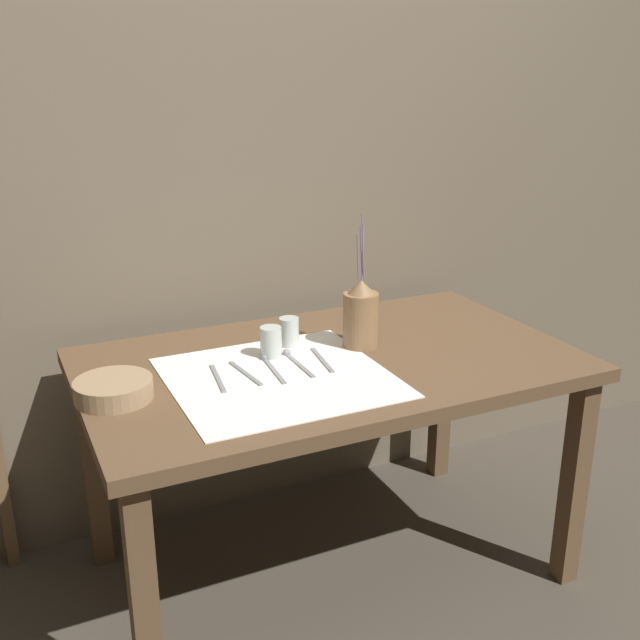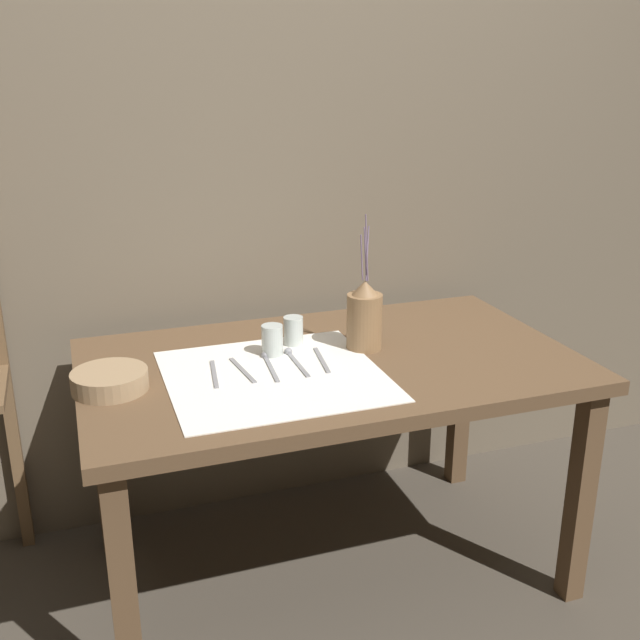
{
  "view_description": "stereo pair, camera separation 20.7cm",
  "coord_description": "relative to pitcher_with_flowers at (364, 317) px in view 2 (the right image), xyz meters",
  "views": [
    {
      "loc": [
        -0.86,
        -1.77,
        1.5
      ],
      "look_at": [
        -0.03,
        0.0,
        0.83
      ],
      "focal_mm": 42.0,
      "sensor_mm": 36.0,
      "label": 1
    },
    {
      "loc": [
        -0.67,
        -1.85,
        1.5
      ],
      "look_at": [
        -0.03,
        0.0,
        0.83
      ],
      "focal_mm": 42.0,
      "sensor_mm": 36.0,
      "label": 2
    }
  ],
  "objects": [
    {
      "name": "glass_tumbler_near",
      "position": [
        -0.27,
        0.03,
        -0.05
      ],
      "size": [
        0.06,
        0.06,
        0.09
      ],
      "color": "#B7C1BC",
      "rests_on": "wooden_table"
    },
    {
      "name": "linen_cloth",
      "position": [
        -0.31,
        -0.11,
        -0.09
      ],
      "size": [
        0.57,
        0.55,
        0.0
      ],
      "color": "white",
      "rests_on": "wooden_table"
    },
    {
      "name": "ground_plane",
      "position": [
        -0.12,
        -0.05,
        -0.8
      ],
      "size": [
        12.0,
        12.0,
        0.0
      ],
      "primitive_type": "plane",
      "color": "#473F35"
    },
    {
      "name": "wooden_table",
      "position": [
        -0.12,
        -0.05,
        -0.18
      ],
      "size": [
        1.39,
        0.81,
        0.71
      ],
      "color": "brown",
      "rests_on": "ground_plane"
    },
    {
      "name": "stone_wall_back",
      "position": [
        -0.12,
        0.47,
        0.4
      ],
      "size": [
        7.0,
        0.06,
        2.4
      ],
      "color": "#6B5E4C",
      "rests_on": "ground_plane"
    },
    {
      "name": "spoon_outer",
      "position": [
        -0.22,
        -0.01,
        -0.09
      ],
      "size": [
        0.02,
        0.2,
        0.02
      ],
      "color": "gray",
      "rests_on": "wooden_table"
    },
    {
      "name": "knife_center",
      "position": [
        -0.38,
        -0.06,
        -0.09
      ],
      "size": [
        0.03,
        0.19,
        0.0
      ],
      "color": "gray",
      "rests_on": "wooden_table"
    },
    {
      "name": "glass_tumbler_far",
      "position": [
        -0.19,
        0.09,
        -0.05
      ],
      "size": [
        0.06,
        0.06,
        0.08
      ],
      "color": "#B7C1BC",
      "rests_on": "wooden_table"
    },
    {
      "name": "fork_outer",
      "position": [
        -0.46,
        -0.06,
        -0.09
      ],
      "size": [
        0.04,
        0.19,
        0.0
      ],
      "color": "gray",
      "rests_on": "wooden_table"
    },
    {
      "name": "fork_inner",
      "position": [
        -0.15,
        -0.06,
        -0.09
      ],
      "size": [
        0.04,
        0.19,
        0.0
      ],
      "color": "gray",
      "rests_on": "wooden_table"
    },
    {
      "name": "spoon_inner",
      "position": [
        -0.3,
        -0.02,
        -0.09
      ],
      "size": [
        0.03,
        0.2,
        0.02
      ],
      "color": "gray",
      "rests_on": "wooden_table"
    },
    {
      "name": "pitcher_with_flowers",
      "position": [
        0.0,
        0.0,
        0.0
      ],
      "size": [
        0.1,
        0.1,
        0.4
      ],
      "color": "olive",
      "rests_on": "wooden_table"
    },
    {
      "name": "wooden_bowl",
      "position": [
        -0.73,
        -0.06,
        -0.07
      ],
      "size": [
        0.19,
        0.19,
        0.05
      ],
      "color": "#9E7F5B",
      "rests_on": "wooden_table"
    }
  ]
}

